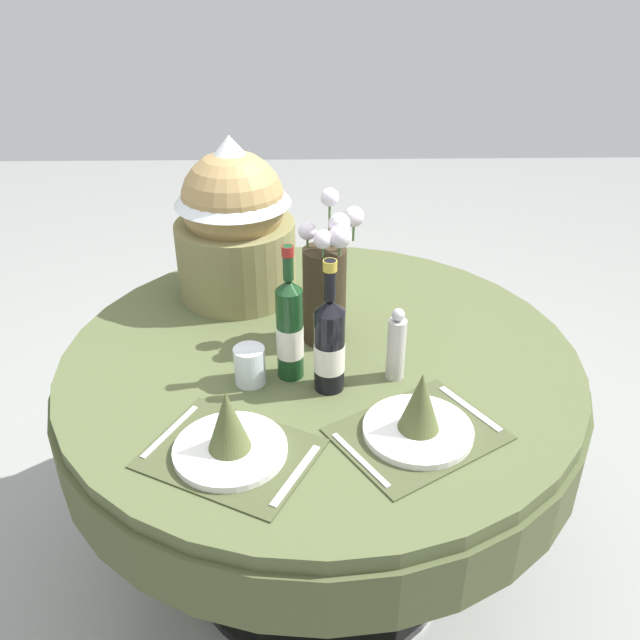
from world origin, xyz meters
TOP-DOWN VIEW (x-y plane):
  - ground at (0.00, 0.00)m, footprint 8.00×8.00m
  - dining_table at (0.00, 0.00)m, footprint 1.35×1.35m
  - place_setting_left at (-0.20, -0.38)m, footprint 0.42×0.39m
  - place_setting_right at (0.21, -0.33)m, footprint 0.43×0.40m
  - flower_vase at (0.02, 0.07)m, footprint 0.17×0.15m
  - wine_bottle_left at (-0.07, -0.09)m, footprint 0.07×0.07m
  - wine_bottle_right at (0.02, -0.15)m, footprint 0.07×0.07m
  - tumbler_near_left at (-0.17, -0.12)m, footprint 0.08×0.08m
  - pepper_mill at (0.18, -0.11)m, footprint 0.04×0.04m
  - gift_tub_back_left at (-0.24, 0.34)m, footprint 0.34×0.34m

SIDE VIEW (x-z plane):
  - ground at x=0.00m, z-range 0.00..0.00m
  - dining_table at x=0.00m, z-range 0.24..0.98m
  - place_setting_left at x=-0.20m, z-range 0.71..0.87m
  - place_setting_right at x=0.21m, z-range 0.71..0.87m
  - tumbler_near_left at x=-0.17m, z-range 0.75..0.84m
  - pepper_mill at x=0.18m, z-range 0.74..0.93m
  - wine_bottle_right at x=0.02m, z-range 0.70..1.03m
  - wine_bottle_left at x=-0.07m, z-range 0.70..1.05m
  - flower_vase at x=0.02m, z-range 0.71..1.12m
  - gift_tub_back_left at x=-0.24m, z-range 0.76..1.23m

